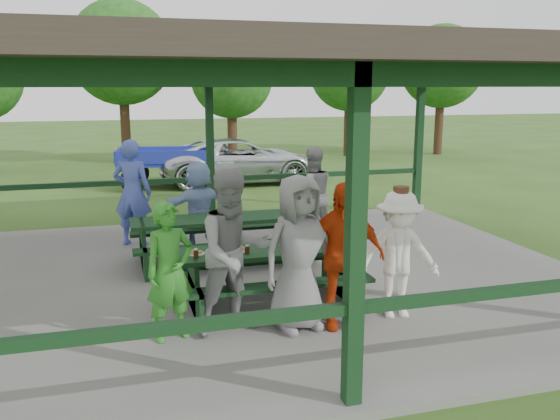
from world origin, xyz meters
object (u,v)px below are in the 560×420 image
object	(u,v)px
contestant_green	(170,272)
farm_trailer	(164,167)
spectator_blue	(132,193)
picnic_table_far	(221,233)
spectator_lblue	(199,206)
contestant_red	(341,255)
contestant_grey_left	(234,253)
contestant_grey_mid	(299,253)
spectator_grey	(312,194)
contestant_white_fedora	(398,254)
pickup_truck	(240,161)
picnic_table_near	(270,269)

from	to	relation	value
contestant_green	farm_trailer	distance (m)	10.91
contestant_green	spectator_blue	size ratio (longest dim) A/B	0.83
picnic_table_far	spectator_lblue	bearing A→B (deg)	107.59
contestant_red	spectator_blue	distance (m)	4.97
farm_trailer	contestant_grey_left	bearing A→B (deg)	-83.06
contestant_red	contestant_grey_mid	bearing A→B (deg)	-176.45
spectator_blue	spectator_lblue	bearing A→B (deg)	168.93
contestant_green	spectator_grey	size ratio (longest dim) A/B	0.91
contestant_white_fedora	farm_trailer	xyz separation A→B (m)	(-1.86, 10.96, -0.28)
spectator_lblue	pickup_truck	xyz separation A→B (m)	(2.36, 7.62, -0.21)
spectator_blue	contestant_grey_mid	bearing A→B (deg)	135.22
contestant_grey_left	spectator_blue	size ratio (longest dim) A/B	1.00
picnic_table_near	spectator_blue	distance (m)	3.88
contestant_red	picnic_table_near	bearing A→B (deg)	134.94
picnic_table_near	contestant_grey_left	distance (m)	1.09
contestant_red	contestant_grey_left	bearing A→B (deg)	-176.60
contestant_green	pickup_truck	bearing A→B (deg)	54.63
contestant_grey_mid	contestant_red	world-z (taller)	contestant_grey_mid
picnic_table_far	spectator_lblue	xyz separation A→B (m)	(-0.24, 0.76, 0.31)
contestant_white_fedora	contestant_grey_left	bearing A→B (deg)	-171.35
contestant_grey_mid	pickup_truck	size ratio (longest dim) A/B	0.38
contestant_white_fedora	spectator_lblue	xyz separation A→B (m)	(-1.92, 3.61, -0.01)
contestant_green	farm_trailer	xyz separation A→B (m)	(0.89, 10.87, -0.28)
contestant_green	picnic_table_near	bearing A→B (deg)	9.73
spectator_lblue	farm_trailer	size ratio (longest dim) A/B	0.44
contestant_green	spectator_blue	bearing A→B (deg)	73.68
picnic_table_far	contestant_grey_mid	bearing A→B (deg)	-82.32
spectator_blue	farm_trailer	bearing A→B (deg)	-75.55
spectator_blue	farm_trailer	world-z (taller)	spectator_blue
picnic_table_near	picnic_table_far	bearing A→B (deg)	97.90
pickup_truck	contestant_grey_mid	bearing A→B (deg)	170.26
spectator_blue	spectator_grey	bearing A→B (deg)	-166.85
contestant_red	contestant_white_fedora	xyz separation A→B (m)	(0.79, 0.10, -0.08)
spectator_blue	picnic_table_far	bearing A→B (deg)	154.88
contestant_grey_mid	spectator_lblue	size ratio (longest dim) A/B	1.16
picnic_table_near	spectator_lblue	size ratio (longest dim) A/B	1.50
contestant_grey_mid	contestant_grey_left	bearing A→B (deg)	159.34
contestant_green	pickup_truck	world-z (taller)	contestant_green
contestant_green	contestant_grey_left	bearing A→B (deg)	-19.37
contestant_white_fedora	spectator_grey	bearing A→B (deg)	98.61
picnic_table_far	contestant_grey_left	world-z (taller)	contestant_grey_left
spectator_grey	farm_trailer	distance (m)	7.50
farm_trailer	spectator_grey	bearing A→B (deg)	-66.50
picnic_table_near	contestant_green	xyz separation A→B (m)	(-1.35, -0.75, 0.32)
picnic_table_near	contestant_white_fedora	bearing A→B (deg)	-31.09
spectator_grey	contestant_grey_left	bearing A→B (deg)	58.81
spectator_lblue	spectator_grey	bearing A→B (deg)	167.30
contestant_green	pickup_truck	xyz separation A→B (m)	(3.19, 11.14, -0.21)
picnic_table_far	pickup_truck	xyz separation A→B (m)	(2.11, 8.39, 0.10)
contestant_white_fedora	pickup_truck	size ratio (longest dim) A/B	0.34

